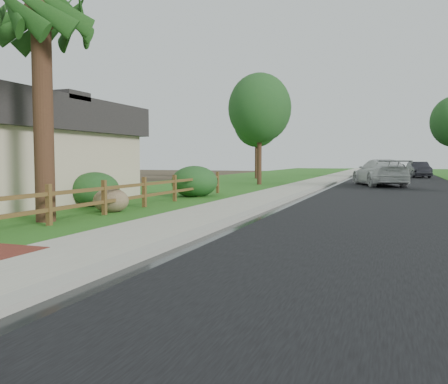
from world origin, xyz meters
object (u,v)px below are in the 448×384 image
at_px(ranch_fence, 126,193).
at_px(palm_tree, 41,14).
at_px(white_suv, 380,172).
at_px(dark_car_mid, 395,170).

xyz_separation_m(ranch_fence, palm_tree, (-0.70, -2.90, 4.91)).
bearing_deg(white_suv, dark_car_mid, -112.53).
bearing_deg(ranch_fence, palm_tree, -103.57).
distance_m(ranch_fence, white_suv, 19.99).
relative_size(palm_tree, white_suv, 1.14).
xyz_separation_m(white_suv, dark_car_mid, (0.92, 12.74, -0.14)).
relative_size(white_suv, dark_car_mid, 1.41).
relative_size(ranch_fence, dark_car_mid, 4.10).
height_order(ranch_fence, palm_tree, palm_tree).
height_order(ranch_fence, dark_car_mid, dark_car_mid).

